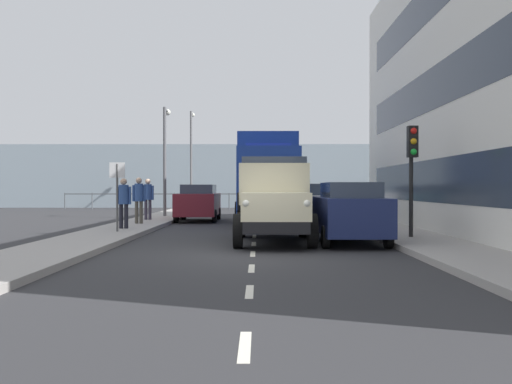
% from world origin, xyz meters
% --- Properties ---
extents(ground_plane, '(80.00, 80.00, 0.00)m').
position_xyz_m(ground_plane, '(0.00, -8.26, 0.00)').
color(ground_plane, '#2D2D30').
extents(sidewalk_left, '(2.15, 40.26, 0.15)m').
position_xyz_m(sidewalk_left, '(-4.72, -8.26, 0.07)').
color(sidewalk_left, '#9E9993').
rests_on(sidewalk_left, ground_plane).
extents(sidewalk_right, '(2.15, 40.26, 0.15)m').
position_xyz_m(sidewalk_right, '(4.72, -8.26, 0.07)').
color(sidewalk_right, '#9E9993').
rests_on(sidewalk_right, ground_plane).
extents(road_centreline_markings, '(0.12, 36.90, 0.01)m').
position_xyz_m(road_centreline_markings, '(0.00, -7.87, 0.00)').
color(road_centreline_markings, silver).
rests_on(road_centreline_markings, ground_plane).
extents(sea_horizon, '(80.00, 0.80, 5.00)m').
position_xyz_m(sea_horizon, '(0.00, -31.39, 2.50)').
color(sea_horizon, '#84939E').
rests_on(sea_horizon, ground_plane).
extents(seawall_railing, '(28.08, 0.08, 1.20)m').
position_xyz_m(seawall_railing, '(-0.00, -27.79, 0.92)').
color(seawall_railing, '#4C5156').
rests_on(seawall_railing, ground_plane).
extents(truck_vintage_cream, '(2.17, 5.64, 2.43)m').
position_xyz_m(truck_vintage_cream, '(-0.57, -2.91, 1.18)').
color(truck_vintage_cream, black).
rests_on(truck_vintage_cream, ground_plane).
extents(lorry_cargo_blue, '(2.58, 8.20, 3.87)m').
position_xyz_m(lorry_cargo_blue, '(-0.52, -11.55, 2.08)').
color(lorry_cargo_blue, '#193899').
rests_on(lorry_cargo_blue, ground_plane).
extents(car_navy_kerbside_near, '(1.81, 4.18, 1.72)m').
position_xyz_m(car_navy_kerbside_near, '(-2.69, -2.85, 0.90)').
color(car_navy_kerbside_near, navy).
rests_on(car_navy_kerbside_near, ground_plane).
extents(car_white_kerbside_1, '(1.77, 4.40, 1.72)m').
position_xyz_m(car_white_kerbside_1, '(-2.69, -8.55, 0.90)').
color(car_white_kerbside_1, white).
rests_on(car_white_kerbside_1, ground_plane).
extents(car_teal_kerbside_2, '(1.77, 3.97, 1.72)m').
position_xyz_m(car_teal_kerbside_2, '(-2.69, -14.43, 0.89)').
color(car_teal_kerbside_2, '#1E6670').
rests_on(car_teal_kerbside_2, ground_plane).
extents(car_silver_kerbside_3, '(1.78, 4.24, 1.72)m').
position_xyz_m(car_silver_kerbside_3, '(-2.69, -20.37, 0.89)').
color(car_silver_kerbside_3, '#B7BABF').
rests_on(car_silver_kerbside_3, ground_plane).
extents(car_maroon_oppositeside_0, '(1.89, 4.25, 1.72)m').
position_xyz_m(car_maroon_oppositeside_0, '(2.69, -13.38, 0.90)').
color(car_maroon_oppositeside_0, maroon).
rests_on(car_maroon_oppositeside_0, ground_plane).
extents(pedestrian_in_dark_coat, '(0.53, 0.34, 1.75)m').
position_xyz_m(pedestrian_in_dark_coat, '(4.58, -6.60, 1.19)').
color(pedestrian_in_dark_coat, black).
rests_on(pedestrian_in_dark_coat, sidewalk_right).
extents(pedestrian_couple_a, '(0.53, 0.34, 1.83)m').
position_xyz_m(pedestrian_couple_a, '(4.63, -9.32, 1.24)').
color(pedestrian_couple_a, '#4C473D').
rests_on(pedestrian_couple_a, sidewalk_right).
extents(pedestrian_near_railing, '(0.53, 0.34, 1.82)m').
position_xyz_m(pedestrian_near_railing, '(4.82, -12.06, 1.23)').
color(pedestrian_near_railing, '#383342').
rests_on(pedestrian_near_railing, sidewalk_right).
extents(traffic_light_near, '(0.28, 0.41, 3.20)m').
position_xyz_m(traffic_light_near, '(-4.56, -3.21, 2.47)').
color(traffic_light_near, black).
rests_on(traffic_light_near, sidewalk_left).
extents(lamp_post_promenade, '(0.32, 1.14, 5.51)m').
position_xyz_m(lamp_post_promenade, '(4.60, -15.48, 3.50)').
color(lamp_post_promenade, '#59595B').
rests_on(lamp_post_promenade, sidewalk_right).
extents(lamp_post_far, '(0.32, 1.14, 6.96)m').
position_xyz_m(lamp_post_far, '(4.73, -27.54, 4.26)').
color(lamp_post_far, '#59595B').
rests_on(lamp_post_far, sidewalk_right).
extents(street_sign, '(0.50, 0.07, 2.25)m').
position_xyz_m(street_sign, '(4.46, -5.25, 1.68)').
color(street_sign, '#4C4C4C').
rests_on(street_sign, sidewalk_right).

